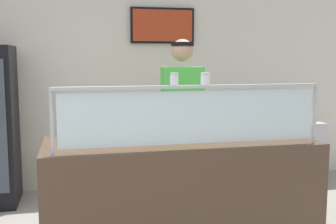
{
  "coord_description": "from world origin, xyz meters",
  "views": [
    {
      "loc": [
        0.25,
        -2.71,
        1.59
      ],
      "look_at": [
        0.95,
        0.43,
        1.17
      ],
      "focal_mm": 44.82,
      "sensor_mm": 36.0,
      "label": 1
    }
  ],
  "objects": [
    {
      "name": "shop_rear_unit",
      "position": [
        1.05,
        2.47,
        1.36
      ],
      "size": [
        6.49,
        0.13,
        2.7
      ],
      "color": "silver",
      "rests_on": "ground"
    },
    {
      "name": "pizza_tray",
      "position": [
        1.19,
        0.48,
        0.97
      ],
      "size": [
        0.44,
        0.44,
        0.04
      ],
      "color": "#9EA0A8",
      "rests_on": "serving_counter"
    },
    {
      "name": "serving_counter",
      "position": [
        1.04,
        0.39,
        0.47
      ],
      "size": [
        2.09,
        0.77,
        0.95
      ],
      "primitive_type": "cube",
      "color": "#4C3828",
      "rests_on": "ground"
    },
    {
      "name": "prep_shelf",
      "position": [
        2.85,
        1.98,
        0.4
      ],
      "size": [
        0.7,
        0.55,
        0.8
      ],
      "primitive_type": "cube",
      "color": "#B7BABF",
      "rests_on": "ground"
    },
    {
      "name": "pepper_flake_shaker",
      "position": [
        1.13,
        0.06,
        1.44
      ],
      "size": [
        0.06,
        0.06,
        0.09
      ],
      "color": "white",
      "rests_on": "sneeze_guard"
    },
    {
      "name": "pizza_server",
      "position": [
        1.16,
        0.46,
        0.99
      ],
      "size": [
        0.14,
        0.29,
        0.01
      ],
      "primitive_type": "cube",
      "rotation": [
        0.0,
        0.0,
        -0.26
      ],
      "color": "#ADAFB7",
      "rests_on": "pizza_tray"
    },
    {
      "name": "pizza_box_stack",
      "position": [
        2.84,
        1.98,
        0.87
      ],
      "size": [
        0.43,
        0.42,
        0.13
      ],
      "color": "silver",
      "rests_on": "prep_shelf"
    },
    {
      "name": "parmesan_shaker",
      "position": [
        0.91,
        0.06,
        1.44
      ],
      "size": [
        0.06,
        0.06,
        0.09
      ],
      "color": "white",
      "rests_on": "sneeze_guard"
    },
    {
      "name": "worker_figure",
      "position": [
        1.25,
        1.12,
        1.01
      ],
      "size": [
        0.41,
        0.5,
        1.76
      ],
      "color": "#23232D",
      "rests_on": "ground"
    },
    {
      "name": "sneeze_guard",
      "position": [
        1.04,
        0.06,
        1.23
      ],
      "size": [
        1.91,
        0.06,
        0.45
      ],
      "color": "#B2B5BC",
      "rests_on": "serving_counter"
    }
  ]
}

